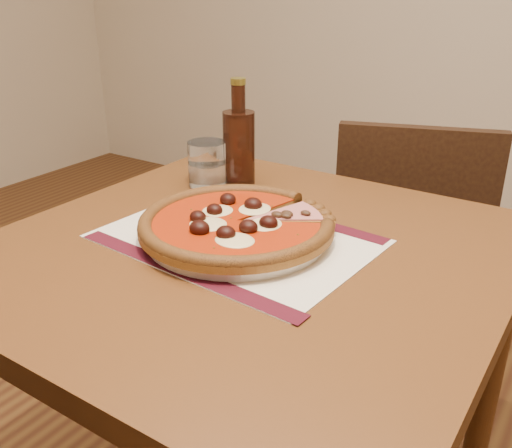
{
  "coord_description": "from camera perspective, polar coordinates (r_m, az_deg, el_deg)",
  "views": [
    {
      "loc": [
        0.49,
        0.32,
        1.15
      ],
      "look_at": [
        0.03,
        1.03,
        0.78
      ],
      "focal_mm": 40.0,
      "sensor_mm": 36.0,
      "label": 1
    }
  ],
  "objects": [
    {
      "name": "plate",
      "position": [
        0.94,
        -1.96,
        -0.93
      ],
      "size": [
        0.3,
        0.3,
        0.02
      ],
      "primitive_type": "cylinder",
      "color": "white",
      "rests_on": "placemat"
    },
    {
      "name": "chair_far",
      "position": [
        1.62,
        14.91,
        -2.09
      ],
      "size": [
        0.49,
        0.49,
        0.83
      ],
      "rotation": [
        0.0,
        0.0,
        3.47
      ],
      "color": "black",
      "rests_on": "ground"
    },
    {
      "name": "water_glass",
      "position": [
        1.17,
        -4.9,
        5.94
      ],
      "size": [
        0.1,
        0.1,
        0.09
      ],
      "primitive_type": "cylinder",
      "rotation": [
        0.0,
        0.0,
        -0.3
      ],
      "color": "white",
      "rests_on": "table"
    },
    {
      "name": "placemat",
      "position": [
        0.95,
        -1.95,
        -1.48
      ],
      "size": [
        0.45,
        0.34,
        0.0
      ],
      "primitive_type": "cube",
      "rotation": [
        0.0,
        0.0,
        -0.08
      ],
      "color": "white",
      "rests_on": "table"
    },
    {
      "name": "pizza",
      "position": [
        0.93,
        -2.0,
        0.18
      ],
      "size": [
        0.32,
        0.32,
        0.04
      ],
      "color": "#926023",
      "rests_on": "plate"
    },
    {
      "name": "ham_slice",
      "position": [
        0.97,
        4.28,
        0.71
      ],
      "size": [
        0.13,
        0.14,
        0.02
      ],
      "rotation": [
        0.0,
        0.0,
        0.92
      ],
      "color": "#926023",
      "rests_on": "plate"
    },
    {
      "name": "bottle",
      "position": [
        1.17,
        -1.72,
        7.96
      ],
      "size": [
        0.07,
        0.07,
        0.22
      ],
      "color": "#34170D",
      "rests_on": "table"
    },
    {
      "name": "table",
      "position": [
        0.98,
        -0.65,
        -7.48
      ],
      "size": [
        0.81,
        0.81,
        0.75
      ],
      "rotation": [
        0.0,
        0.0,
        -0.01
      ],
      "color": "brown",
      "rests_on": "ground"
    }
  ]
}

